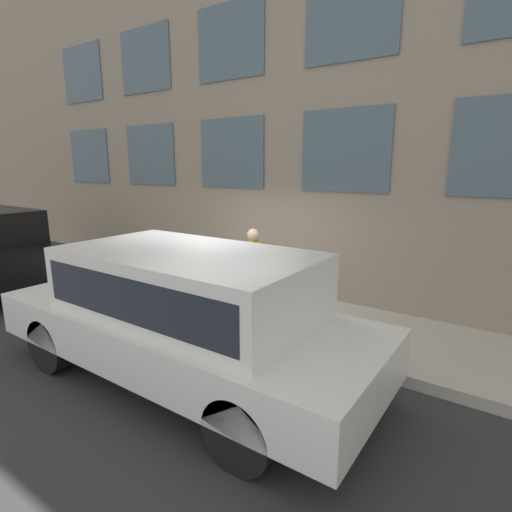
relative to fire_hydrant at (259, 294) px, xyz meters
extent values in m
plane|color=#2D2D30|center=(-0.68, 0.48, -0.59)|extent=(80.00, 80.00, 0.00)
cube|color=#B2ADA3|center=(0.45, 0.48, -0.50)|extent=(2.26, 60.00, 0.17)
cube|color=#4C6070|center=(1.57, -0.85, 2.51)|extent=(0.03, 1.73, 1.51)
cube|color=#4C6070|center=(1.57, 1.81, 2.51)|extent=(0.03, 1.73, 1.51)
cube|color=#4C6070|center=(1.57, 4.47, 2.51)|extent=(0.03, 1.73, 1.51)
cube|color=#4C6070|center=(1.57, 7.13, 2.51)|extent=(0.03, 1.73, 1.51)
cube|color=#4C6070|center=(1.57, -0.85, 4.78)|extent=(0.03, 1.73, 1.51)
cube|color=#4C6070|center=(1.57, 1.81, 4.78)|extent=(0.03, 1.73, 1.51)
cube|color=#4C6070|center=(1.57, 4.47, 4.78)|extent=(0.03, 1.73, 1.51)
cube|color=#4C6070|center=(1.57, 7.13, 4.78)|extent=(0.03, 1.73, 1.51)
cylinder|color=gold|center=(0.00, 0.00, -0.40)|extent=(0.29, 0.29, 0.04)
cylinder|color=gold|center=(0.00, 0.00, -0.07)|extent=(0.22, 0.22, 0.70)
sphere|color=#A4891E|center=(0.00, 0.00, 0.29)|extent=(0.23, 0.23, 0.23)
cylinder|color=black|center=(0.00, 0.00, 0.35)|extent=(0.08, 0.08, 0.09)
cylinder|color=gold|center=(0.00, -0.16, 0.02)|extent=(0.09, 0.10, 0.09)
cylinder|color=gold|center=(0.00, 0.16, 0.02)|extent=(0.09, 0.10, 0.09)
cylinder|color=#998466|center=(0.41, 0.46, -0.06)|extent=(0.10, 0.10, 0.72)
cylinder|color=#998466|center=(0.56, 0.46, -0.06)|extent=(0.10, 0.10, 0.72)
cube|color=yellow|center=(0.49, 0.46, 0.57)|extent=(0.19, 0.13, 0.54)
cylinder|color=yellow|center=(0.35, 0.46, 0.58)|extent=(0.08, 0.08, 0.51)
cylinder|color=yellow|center=(0.63, 0.46, 0.58)|extent=(0.08, 0.08, 0.51)
sphere|color=beige|center=(0.49, 0.46, 0.96)|extent=(0.24, 0.24, 0.24)
cylinder|color=black|center=(-3.03, 1.48, -0.20)|extent=(0.24, 0.77, 0.77)
cylinder|color=black|center=(-1.17, 1.48, -0.20)|extent=(0.24, 0.77, 0.77)
cylinder|color=black|center=(-3.03, -1.84, -0.20)|extent=(0.24, 0.77, 0.77)
cylinder|color=black|center=(-1.17, -1.84, -0.20)|extent=(0.24, 0.77, 0.77)
cube|color=white|center=(-2.10, -0.18, 0.09)|extent=(2.10, 5.35, 0.59)
cube|color=white|center=(-2.10, -0.32, 0.79)|extent=(1.85, 3.32, 0.81)
cube|color=#1E232D|center=(-2.10, -0.32, 0.79)|extent=(1.86, 3.05, 0.52)
cylinder|color=black|center=(-1.01, 5.08, -0.20)|extent=(0.24, 0.76, 0.76)
camera|label=1|loc=(-5.64, -3.82, 2.24)|focal=28.00mm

